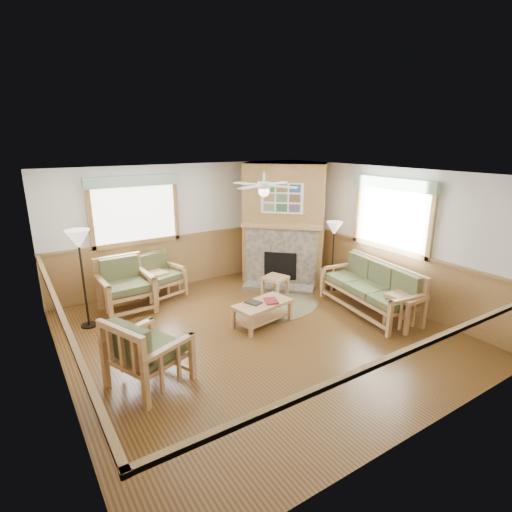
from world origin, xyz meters
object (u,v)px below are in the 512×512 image
coffee_table (263,313)px  sofa (369,288)px  end_table_chairs (154,285)px  floor_lamp_right (333,256)px  armchair_back_left (125,286)px  footstool (275,286)px  end_table_sofa (405,311)px  floor_lamp_left (83,279)px  armchair_back_right (160,276)px  armchair_left (149,350)px

coffee_table → sofa: bearing=-27.2°
end_table_chairs → floor_lamp_right: bearing=-25.5°
end_table_chairs → coffee_table: bearing=-62.2°
coffee_table → floor_lamp_right: bearing=5.7°
armchair_back_left → footstool: size_ratio=2.22×
coffee_table → end_table_chairs: bearing=107.8°
end_table_chairs → sofa: bearing=-42.0°
footstool → floor_lamp_right: floor_lamp_right is taller
sofa → end_table_sofa: 0.83m
armchair_back_left → coffee_table: bearing=-47.7°
sofa → end_table_chairs: 4.36m
floor_lamp_left → end_table_sofa: bearing=-33.1°
coffee_table → floor_lamp_left: (-2.65, 1.61, 0.67)m
armchair_back_right → footstool: (2.08, -1.24, -0.25)m
sofa → footstool: size_ratio=4.46×
armchair_back_left → armchair_left: 2.61m
armchair_back_right → armchair_left: bearing=-127.8°
footstool → floor_lamp_left: 3.77m
sofa → end_table_chairs: bearing=-123.9°
armchair_left → floor_lamp_left: 2.34m
armchair_back_left → end_table_chairs: size_ratio=1.84×
end_table_chairs → floor_lamp_left: size_ratio=0.31×
armchair_back_right → floor_lamp_right: bearing=-41.9°
coffee_table → floor_lamp_right: size_ratio=0.69×
sofa → armchair_back_left: size_ratio=2.01×
sofa → floor_lamp_right: size_ratio=1.34×
floor_lamp_right → armchair_back_right: bearing=153.5°
floor_lamp_left → floor_lamp_right: bearing=-11.3°
armchair_back_left → armchair_back_right: (0.82, 0.37, -0.06)m
sofa → armchair_back_left: bearing=-114.9°
armchair_left → floor_lamp_left: size_ratio=0.56×
armchair_back_left → floor_lamp_left: (-0.77, -0.30, 0.37)m
sofa → end_table_chairs: (-3.24, 2.92, -0.19)m
armchair_back_left → coffee_table: size_ratio=0.97×
footstool → floor_lamp_right: (1.23, -0.42, 0.56)m
armchair_back_left → end_table_sofa: armchair_back_left is taller
armchair_back_right → footstool: armchair_back_right is taller
armchair_left → floor_lamp_right: floor_lamp_right is taller
armchair_back_right → armchair_left: armchair_left is taller
sofa → coffee_table: (-2.03, 0.63, -0.26)m
footstool → floor_lamp_left: bearing=171.3°
footstool → armchair_back_left: bearing=163.4°
armchair_back_right → coffee_table: size_ratio=0.86×
armchair_back_right → sofa: bearing=-58.8°
armchair_back_right → end_table_chairs: (-0.15, 0.00, -0.17)m
end_table_chairs → armchair_back_right: bearing=0.0°
armchair_back_left → armchair_back_right: bearing=22.4°
end_table_sofa → end_table_chairs: bearing=131.1°
armchair_left → coffee_table: armchair_left is taller
armchair_back_right → floor_lamp_right: (3.32, -1.65, 0.31)m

